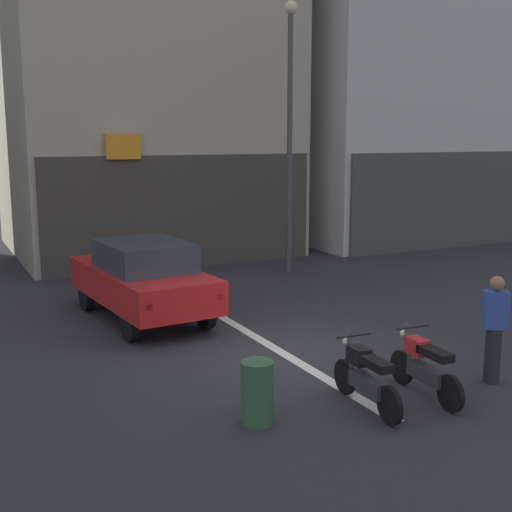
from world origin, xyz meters
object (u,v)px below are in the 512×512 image
car_red_crossing_near (143,277)px  person_by_motorcycles (494,329)px  motorcycle_black_row_leftmost (366,376)px  motorcycle_red_row_left_mid (425,366)px  street_lamp (290,112)px  trash_bin (257,392)px

car_red_crossing_near → person_by_motorcycles: bearing=-57.6°
car_red_crossing_near → person_by_motorcycles: person_by_motorcycles is taller
motorcycle_black_row_leftmost → motorcycle_red_row_left_mid: bearing=-2.4°
person_by_motorcycles → motorcycle_black_row_leftmost: bearing=178.3°
motorcycle_black_row_leftmost → street_lamp: bearing=67.1°
street_lamp → person_by_motorcycles: 9.57m
car_red_crossing_near → motorcycle_black_row_leftmost: bearing=-76.4°
person_by_motorcycles → street_lamp: bearing=81.1°
car_red_crossing_near → street_lamp: bearing=30.2°
street_lamp → motorcycle_red_row_left_mid: size_ratio=4.31×
motorcycle_red_row_left_mid → motorcycle_black_row_leftmost: bearing=177.6°
car_red_crossing_near → motorcycle_black_row_leftmost: car_red_crossing_near is taller
motorcycle_red_row_left_mid → person_by_motorcycles: (1.31, -0.03, 0.40)m
street_lamp → person_by_motorcycles: bearing=-98.9°
car_red_crossing_near → trash_bin: (-0.18, -5.56, -0.46)m
street_lamp → person_by_motorcycles: (-1.37, -8.81, -3.49)m
car_red_crossing_near → trash_bin: 5.58m
street_lamp → trash_bin: street_lamp is taller
car_red_crossing_near → street_lamp: (5.08, 2.96, 3.46)m
car_red_crossing_near → street_lamp: 6.82m
motorcycle_black_row_leftmost → person_by_motorcycles: (2.31, -0.07, 0.40)m
motorcycle_red_row_left_mid → trash_bin: (-2.58, 0.26, -0.03)m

